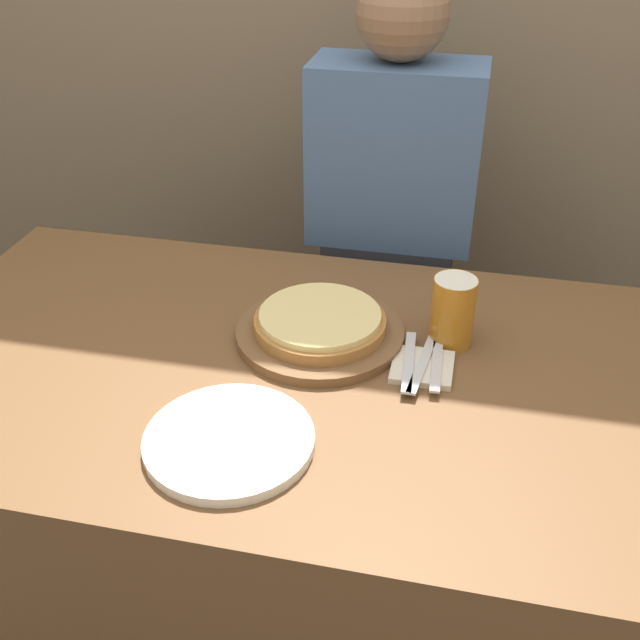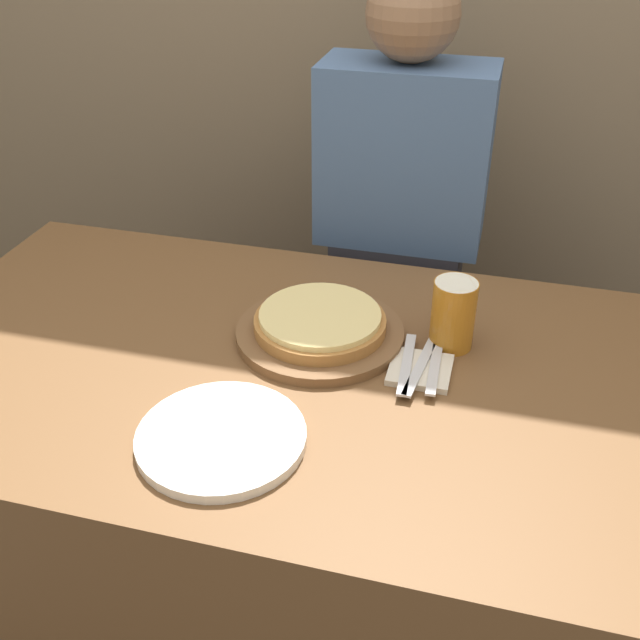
{
  "view_description": "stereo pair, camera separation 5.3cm",
  "coord_description": "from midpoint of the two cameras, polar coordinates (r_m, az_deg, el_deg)",
  "views": [
    {
      "loc": [
        0.28,
        -1.07,
        1.51
      ],
      "look_at": [
        0.02,
        0.1,
        0.75
      ],
      "focal_mm": 42.0,
      "sensor_mm": 36.0,
      "label": 1
    },
    {
      "loc": [
        0.33,
        -1.06,
        1.51
      ],
      "look_at": [
        0.02,
        0.1,
        0.75
      ],
      "focal_mm": 42.0,
      "sensor_mm": 36.0,
      "label": 2
    }
  ],
  "objects": [
    {
      "name": "dinner_plate",
      "position": [
        1.2,
        -8.2,
        -9.08
      ],
      "size": [
        0.27,
        0.27,
        0.02
      ],
      "color": "white",
      "rests_on": "dining_table"
    },
    {
      "name": "dining_table",
      "position": [
        1.6,
        -2.5,
        -13.8
      ],
      "size": [
        1.55,
        0.86,
        0.71
      ],
      "color": "brown",
      "rests_on": "ground_plane"
    },
    {
      "name": "dinner_knife",
      "position": [
        1.35,
        6.72,
        -3.31
      ],
      "size": [
        0.04,
        0.19,
        0.0
      ],
      "color": "silver",
      "rests_on": "napkin_stack"
    },
    {
      "name": "pizza_on_board",
      "position": [
        1.43,
        -1.06,
        -0.56
      ],
      "size": [
        0.32,
        0.32,
        0.06
      ],
      "color": "brown",
      "rests_on": "dining_table"
    },
    {
      "name": "beer_glass",
      "position": [
        1.41,
        9.05,
        0.85
      ],
      "size": [
        0.08,
        0.08,
        0.14
      ],
      "color": "#B7701E",
      "rests_on": "dining_table"
    },
    {
      "name": "fork",
      "position": [
        1.36,
        5.68,
        -3.18
      ],
      "size": [
        0.03,
        0.19,
        0.0
      ],
      "color": "silver",
      "rests_on": "napkin_stack"
    },
    {
      "name": "spoon",
      "position": [
        1.35,
        7.78,
        -3.43
      ],
      "size": [
        0.02,
        0.16,
        0.0
      ],
      "color": "silver",
      "rests_on": "napkin_stack"
    },
    {
      "name": "napkin_stack",
      "position": [
        1.36,
        6.7,
        -3.6
      ],
      "size": [
        0.11,
        0.11,
        0.01
      ],
      "color": "beige",
      "rests_on": "dining_table"
    },
    {
      "name": "diner_person",
      "position": [
        1.9,
        4.52,
        5.3
      ],
      "size": [
        0.39,
        0.2,
        1.31
      ],
      "color": "#33333D",
      "rests_on": "ground_plane"
    },
    {
      "name": "ground_plane",
      "position": [
        1.87,
        -2.22,
        -21.33
      ],
      "size": [
        12.0,
        12.0,
        0.0
      ],
      "primitive_type": "plane",
      "color": "#38332D"
    }
  ]
}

